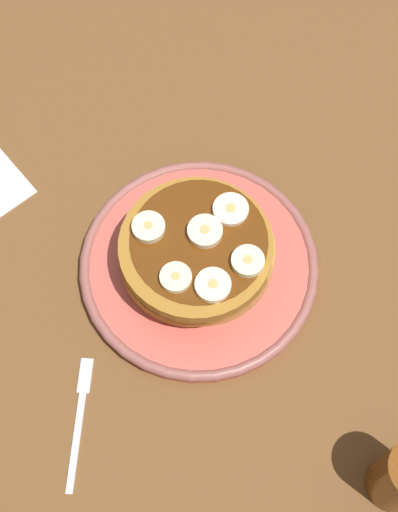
% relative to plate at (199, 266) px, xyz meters
% --- Properties ---
extents(ground_plane, '(1.40, 1.40, 0.03)m').
position_rel_plate_xyz_m(ground_plane, '(0.00, 0.00, -0.03)').
color(ground_plane, brown).
extents(plate, '(0.25, 0.25, 0.02)m').
position_rel_plate_xyz_m(plate, '(0.00, 0.00, 0.00)').
color(plate, '#CC594C').
rests_on(plate, ground_plane).
extents(pancake_stack, '(0.16, 0.16, 0.06)m').
position_rel_plate_xyz_m(pancake_stack, '(0.00, 0.00, 0.03)').
color(pancake_stack, tan).
rests_on(pancake_stack, plate).
extents(banana_slice_0, '(0.03, 0.03, 0.01)m').
position_rel_plate_xyz_m(banana_slice_0, '(0.00, -0.01, 0.07)').
color(banana_slice_0, '#FBE6BB').
rests_on(banana_slice_0, pancake_stack).
extents(banana_slice_1, '(0.04, 0.04, 0.01)m').
position_rel_plate_xyz_m(banana_slice_1, '(-0.01, -0.04, 0.06)').
color(banana_slice_1, '#FCE4C2').
rests_on(banana_slice_1, pancake_stack).
extents(banana_slice_2, '(0.03, 0.03, 0.01)m').
position_rel_plate_xyz_m(banana_slice_2, '(-0.01, 0.05, 0.07)').
color(banana_slice_2, '#F5EFB8').
rests_on(banana_slice_2, pancake_stack).
extents(banana_slice_3, '(0.03, 0.03, 0.01)m').
position_rel_plate_xyz_m(banana_slice_3, '(-0.05, -0.01, 0.07)').
color(banana_slice_3, '#EBF3BB').
rests_on(banana_slice_3, pancake_stack).
extents(banana_slice_4, '(0.03, 0.03, 0.01)m').
position_rel_plate_xyz_m(banana_slice_4, '(0.05, 0.02, 0.07)').
color(banana_slice_4, '#ECE8BC').
rests_on(banana_slice_4, pancake_stack).
extents(banana_slice_5, '(0.03, 0.03, 0.01)m').
position_rel_plate_xyz_m(banana_slice_5, '(-0.04, 0.03, 0.07)').
color(banana_slice_5, '#FEE4C2').
rests_on(banana_slice_5, pancake_stack).
extents(fork, '(0.08, 0.11, 0.01)m').
position_rel_plate_xyz_m(fork, '(-0.00, 0.19, -0.01)').
color(fork, silver).
rests_on(fork, ground_plane).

